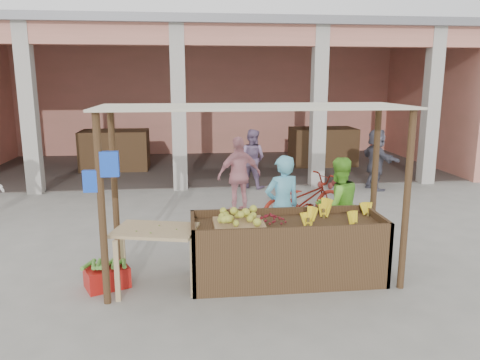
{
  "coord_description": "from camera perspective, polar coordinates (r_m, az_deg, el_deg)",
  "views": [
    {
      "loc": [
        -0.83,
        -5.95,
        2.72
      ],
      "look_at": [
        -0.01,
        1.2,
        1.16
      ],
      "focal_mm": 35.0,
      "sensor_mm": 36.0,
      "label": 1
    }
  ],
  "objects": [
    {
      "name": "ground",
      "position": [
        6.59,
        1.28,
        -12.15
      ],
      "size": [
        60.0,
        60.0,
        0.0
      ],
      "primitive_type": "plane",
      "color": "gray",
      "rests_on": "ground"
    },
    {
      "name": "market_building",
      "position": [
        14.9,
        -3.24,
        12.11
      ],
      "size": [
        14.4,
        6.4,
        4.2
      ],
      "color": "tan",
      "rests_on": "ground"
    },
    {
      "name": "fruit_stall",
      "position": [
        6.52,
        5.7,
        -8.68
      ],
      "size": [
        2.6,
        0.95,
        0.8
      ],
      "primitive_type": "cube",
      "color": "#4C341E",
      "rests_on": "ground"
    },
    {
      "name": "stall_awning",
      "position": [
        6.11,
        1.15,
        5.24
      ],
      "size": [
        4.09,
        1.35,
        2.39
      ],
      "color": "#4C341E",
      "rests_on": "ground"
    },
    {
      "name": "banana_heap",
      "position": [
        6.58,
        11.7,
        -4.06
      ],
      "size": [
        1.13,
        0.62,
        0.21
      ],
      "primitive_type": null,
      "color": "yellow",
      "rests_on": "fruit_stall"
    },
    {
      "name": "melon_tray",
      "position": [
        6.22,
        -0.13,
        -4.92
      ],
      "size": [
        0.67,
        0.58,
        0.18
      ],
      "color": "#9E7B51",
      "rests_on": "fruit_stall"
    },
    {
      "name": "berry_heap",
      "position": [
        6.37,
        3.7,
        -4.61
      ],
      "size": [
        0.48,
        0.39,
        0.15
      ],
      "primitive_type": "ellipsoid",
      "color": "maroon",
      "rests_on": "fruit_stall"
    },
    {
      "name": "side_table",
      "position": [
        6.19,
        -10.26,
        -7.09
      ],
      "size": [
        1.17,
        0.92,
        0.83
      ],
      "rotation": [
        0.0,
        0.0,
        -0.25
      ],
      "color": "tan",
      "rests_on": "ground"
    },
    {
      "name": "papaya_pile",
      "position": [
        6.12,
        -10.34,
        -5.04
      ],
      "size": [
        0.64,
        0.37,
        0.18
      ],
      "primitive_type": null,
      "color": "#51842B",
      "rests_on": "side_table"
    },
    {
      "name": "red_crate",
      "position": [
        6.59,
        -15.9,
        -11.32
      ],
      "size": [
        0.65,
        0.57,
        0.28
      ],
      "primitive_type": "cube",
      "rotation": [
        0.0,
        0.0,
        0.42
      ],
      "color": "#AE1712",
      "rests_on": "ground"
    },
    {
      "name": "plantain_bundle",
      "position": [
        6.52,
        -15.99,
        -9.83
      ],
      "size": [
        0.44,
        0.3,
        0.09
      ],
      "primitive_type": null,
      "color": "#559436",
      "rests_on": "red_crate"
    },
    {
      "name": "produce_sacks",
      "position": [
        12.11,
        11.2,
        0.56
      ],
      "size": [
        1.07,
        0.8,
        0.65
      ],
      "color": "maroon",
      "rests_on": "ground"
    },
    {
      "name": "vendor_blue",
      "position": [
        7.21,
        5.19,
        -2.82
      ],
      "size": [
        0.74,
        0.62,
        1.71
      ],
      "primitive_type": "imported",
      "rotation": [
        0.0,
        0.0,
        3.41
      ],
      "color": "#64BFDE",
      "rests_on": "ground"
    },
    {
      "name": "vendor_green",
      "position": [
        7.53,
        11.83,
        -2.75
      ],
      "size": [
        0.85,
        0.6,
        1.62
      ],
      "primitive_type": "imported",
      "rotation": [
        0.0,
        0.0,
        3.34
      ],
      "color": "#76D137",
      "rests_on": "ground"
    },
    {
      "name": "motorcycle",
      "position": [
        8.87,
        7.68,
        -2.37
      ],
      "size": [
        1.38,
        2.03,
        1.01
      ],
      "primitive_type": "imported",
      "rotation": [
        0.0,
        0.0,
        1.98
      ],
      "color": "maroon",
      "rests_on": "ground"
    },
    {
      "name": "shopper_b",
      "position": [
        9.51,
        -0.08,
        0.87
      ],
      "size": [
        1.1,
        0.78,
        1.7
      ],
      "primitive_type": "imported",
      "rotation": [
        0.0,
        0.0,
        3.41
      ],
      "color": "pink",
      "rests_on": "ground"
    },
    {
      "name": "shopper_d",
      "position": [
        12.12,
        16.27,
        2.63
      ],
      "size": [
        0.86,
        1.57,
        1.61
      ],
      "primitive_type": "imported",
      "rotation": [
        0.0,
        0.0,
        1.74
      ],
      "color": "#4F4E5B",
      "rests_on": "ground"
    },
    {
      "name": "shopper_f",
      "position": [
        11.84,
        1.46,
        2.95
      ],
      "size": [
        0.92,
        0.82,
        1.63
      ],
      "primitive_type": "imported",
      "rotation": [
        0.0,
        0.0,
        2.55
      ],
      "color": "gray",
      "rests_on": "ground"
    }
  ]
}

